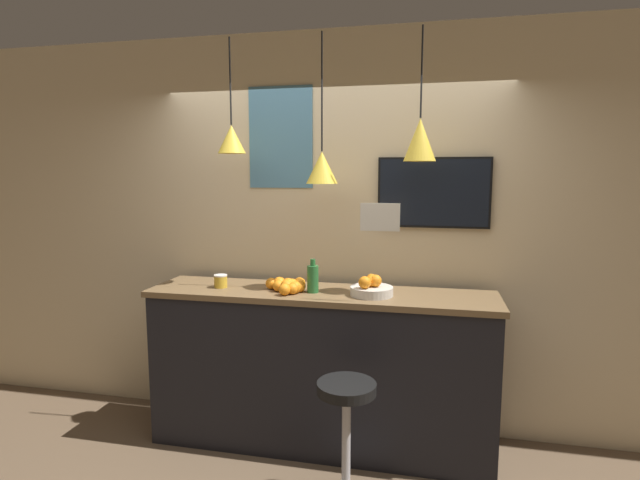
{
  "coord_description": "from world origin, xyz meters",
  "views": [
    {
      "loc": [
        0.71,
        -2.55,
        1.89
      ],
      "look_at": [
        0.0,
        0.67,
        1.45
      ],
      "focal_mm": 28.0,
      "sensor_mm": 36.0,
      "label": 1
    }
  ],
  "objects_px": {
    "juice_bottle": "(313,278)",
    "spread_jar": "(221,281)",
    "mounted_tv": "(434,193)",
    "bar_stool": "(346,424)",
    "fruit_bowl": "(371,288)"
  },
  "relations": [
    {
      "from": "spread_jar",
      "to": "mounted_tv",
      "type": "height_order",
      "value": "mounted_tv"
    },
    {
      "from": "bar_stool",
      "to": "spread_jar",
      "type": "bearing_deg",
      "value": 150.14
    },
    {
      "from": "fruit_bowl",
      "to": "mounted_tv",
      "type": "relative_size",
      "value": 0.37
    },
    {
      "from": "juice_bottle",
      "to": "spread_jar",
      "type": "height_order",
      "value": "juice_bottle"
    },
    {
      "from": "bar_stool",
      "to": "juice_bottle",
      "type": "height_order",
      "value": "juice_bottle"
    },
    {
      "from": "juice_bottle",
      "to": "mounted_tv",
      "type": "xyz_separation_m",
      "value": [
        0.77,
        0.37,
        0.56
      ]
    },
    {
      "from": "fruit_bowl",
      "to": "juice_bottle",
      "type": "bearing_deg",
      "value": 179.79
    },
    {
      "from": "mounted_tv",
      "to": "bar_stool",
      "type": "bearing_deg",
      "value": -115.4
    },
    {
      "from": "juice_bottle",
      "to": "mounted_tv",
      "type": "distance_m",
      "value": 1.03
    },
    {
      "from": "bar_stool",
      "to": "mounted_tv",
      "type": "bearing_deg",
      "value": 64.6
    },
    {
      "from": "spread_jar",
      "to": "fruit_bowl",
      "type": "bearing_deg",
      "value": -0.08
    },
    {
      "from": "mounted_tv",
      "to": "fruit_bowl",
      "type": "bearing_deg",
      "value": -135.46
    },
    {
      "from": "juice_bottle",
      "to": "spread_jar",
      "type": "bearing_deg",
      "value": 180.0
    },
    {
      "from": "bar_stool",
      "to": "mounted_tv",
      "type": "relative_size",
      "value": 0.96
    },
    {
      "from": "spread_jar",
      "to": "bar_stool",
      "type": "bearing_deg",
      "value": -29.86
    }
  ]
}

